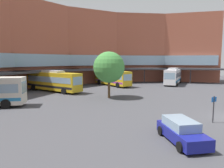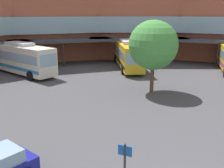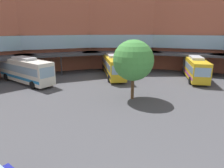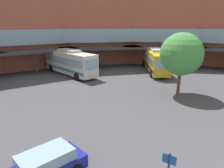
{
  "view_description": "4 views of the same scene",
  "coord_description": "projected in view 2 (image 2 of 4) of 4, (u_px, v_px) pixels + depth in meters",
  "views": [
    {
      "loc": [
        -21.87,
        3.94,
        5.51
      ],
      "look_at": [
        1.08,
        12.72,
        2.67
      ],
      "focal_mm": 32.72,
      "sensor_mm": 36.0,
      "label": 1
    },
    {
      "loc": [
        -5.88,
        -7.23,
        7.55
      ],
      "look_at": [
        0.73,
        11.77,
        2.1
      ],
      "focal_mm": 43.26,
      "sensor_mm": 36.0,
      "label": 2
    },
    {
      "loc": [
        -4.5,
        -4.45,
        7.97
      ],
      "look_at": [
        2.55,
        13.07,
        2.65
      ],
      "focal_mm": 31.78,
      "sensor_mm": 36.0,
      "label": 3
    },
    {
      "loc": [
        -6.21,
        -5.02,
        7.67
      ],
      "look_at": [
        -1.87,
        14.4,
        1.86
      ],
      "focal_mm": 33.28,
      "sensor_mm": 36.0,
      "label": 4
    }
  ],
  "objects": [
    {
      "name": "bus_2",
      "position": [
        128.0,
        54.0,
        36.87
      ],
      "size": [
        5.19,
        12.29,
        3.75
      ],
      "rotation": [
        0.0,
        0.0,
        4.48
      ],
      "color": "gold",
      "rests_on": "ground"
    },
    {
      "name": "station_building",
      "position": [
        72.0,
        4.0,
        28.98
      ],
      "size": [
        81.08,
        43.5,
        17.34
      ],
      "color": "#AD5942",
      "rests_on": "ground"
    },
    {
      "name": "plaza_tree",
      "position": [
        153.0,
        45.0,
        24.84
      ],
      "size": [
        4.59,
        4.59,
        6.82
      ],
      "color": "brown",
      "rests_on": "ground"
    },
    {
      "name": "stop_sign_post",
      "position": [
        125.0,
        164.0,
        11.05
      ],
      "size": [
        0.46,
        0.44,
        2.4
      ],
      "color": "#2D2D33",
      "rests_on": "ground"
    },
    {
      "name": "bus_4",
      "position": [
        21.0,
        58.0,
        33.03
      ],
      "size": [
        7.79,
        10.84,
        3.9
      ],
      "rotation": [
        0.0,
        0.0,
        5.24
      ],
      "color": "silver",
      "rests_on": "ground"
    }
  ]
}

